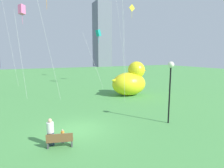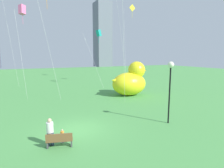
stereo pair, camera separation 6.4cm
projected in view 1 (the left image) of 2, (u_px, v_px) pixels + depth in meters
name	position (u px, v px, depth m)	size (l,w,h in m)	color
ground_plane	(78.00, 130.00, 13.62)	(140.00, 140.00, 0.00)	#4B954A
park_bench	(60.00, 140.00, 10.94)	(1.59, 0.84, 0.90)	brown
person_adult	(50.00, 131.00, 11.12)	(0.42, 0.42, 1.70)	#38476B
person_child	(63.00, 135.00, 11.52)	(0.22, 0.22, 0.88)	silver
giant_inflatable_duck	(130.00, 81.00, 25.24)	(5.53, 3.55, 4.58)	yellow
lamppost	(170.00, 76.00, 14.44)	(0.49, 0.49, 4.93)	black
kite_yellow	(131.00, 12.00, 32.71)	(2.21, 2.39, 14.27)	silver
kite_teal	(98.00, 33.00, 32.05)	(3.28, 3.18, 9.84)	silver
kite_pink	(22.00, 10.00, 22.51)	(1.31, 1.39, 11.50)	silver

